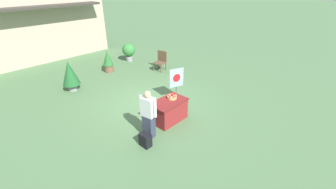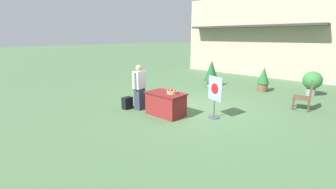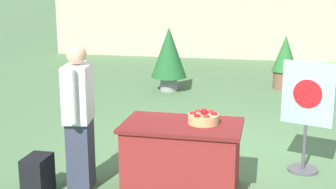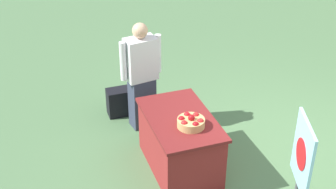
{
  "view_description": "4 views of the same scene",
  "coord_description": "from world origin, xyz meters",
  "px_view_note": "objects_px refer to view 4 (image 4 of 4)",
  "views": [
    {
      "loc": [
        -5.18,
        -5.82,
        4.41
      ],
      "look_at": [
        -0.42,
        -1.39,
        1.05
      ],
      "focal_mm": 24.0,
      "sensor_mm": 36.0,
      "label": 1
    },
    {
      "loc": [
        4.4,
        -6.55,
        2.53
      ],
      "look_at": [
        -0.61,
        -0.94,
        0.57
      ],
      "focal_mm": 24.0,
      "sensor_mm": 36.0,
      "label": 2
    },
    {
      "loc": [
        0.52,
        -6.01,
        2.18
      ],
      "look_at": [
        -0.59,
        -0.87,
        0.94
      ],
      "focal_mm": 50.0,
      "sensor_mm": 36.0,
      "label": 3
    },
    {
      "loc": [
        4.1,
        -3.04,
        3.84
      ],
      "look_at": [
        -0.65,
        -1.4,
        0.91
      ],
      "focal_mm": 50.0,
      "sensor_mm": 36.0,
      "label": 4
    }
  ],
  "objects_px": {
    "display_table": "(180,143)",
    "person_visitor": "(141,76)",
    "poster_board": "(300,171)",
    "apple_basket": "(191,122)",
    "backpack": "(119,102)"
  },
  "relations": [
    {
      "from": "display_table",
      "to": "person_visitor",
      "type": "bearing_deg",
      "value": -171.12
    },
    {
      "from": "display_table",
      "to": "poster_board",
      "type": "distance_m",
      "value": 1.6
    },
    {
      "from": "apple_basket",
      "to": "poster_board",
      "type": "bearing_deg",
      "value": 34.75
    },
    {
      "from": "display_table",
      "to": "person_visitor",
      "type": "xyz_separation_m",
      "value": [
        -1.09,
        -0.17,
        0.42
      ]
    },
    {
      "from": "display_table",
      "to": "poster_board",
      "type": "height_order",
      "value": "poster_board"
    },
    {
      "from": "apple_basket",
      "to": "poster_board",
      "type": "height_order",
      "value": "poster_board"
    },
    {
      "from": "person_visitor",
      "to": "backpack",
      "type": "xyz_separation_m",
      "value": [
        -0.39,
        -0.26,
        -0.59
      ]
    },
    {
      "from": "person_visitor",
      "to": "poster_board",
      "type": "xyz_separation_m",
      "value": [
        2.41,
        0.99,
        -0.07
      ]
    },
    {
      "from": "backpack",
      "to": "poster_board",
      "type": "height_order",
      "value": "poster_board"
    },
    {
      "from": "person_visitor",
      "to": "poster_board",
      "type": "bearing_deg",
      "value": 13.42
    },
    {
      "from": "person_visitor",
      "to": "backpack",
      "type": "relative_size",
      "value": 3.77
    },
    {
      "from": "person_visitor",
      "to": "display_table",
      "type": "bearing_deg",
      "value": 0.0
    },
    {
      "from": "display_table",
      "to": "backpack",
      "type": "height_order",
      "value": "display_table"
    },
    {
      "from": "apple_basket",
      "to": "display_table",
      "type": "bearing_deg",
      "value": -166.72
    },
    {
      "from": "apple_basket",
      "to": "backpack",
      "type": "height_order",
      "value": "apple_basket"
    }
  ]
}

